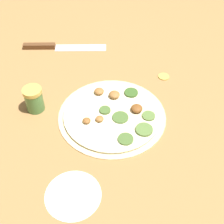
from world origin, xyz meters
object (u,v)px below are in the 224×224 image
knife (53,47)px  loose_cap (164,76)px  pizza (113,114)px  spice_jar (34,99)px

knife → loose_cap: (0.42, 0.02, -0.00)m
knife → loose_cap: size_ratio=7.66×
knife → loose_cap: bearing=-23.7°
pizza → knife: (-0.35, 0.21, 0.00)m
pizza → spice_jar: bearing=-161.2°
spice_jar → loose_cap: 0.42m
spice_jar → loose_cap: (0.29, 0.31, -0.04)m
pizza → loose_cap: pizza is taller
knife → spice_jar: (0.13, -0.28, 0.03)m
pizza → loose_cap: size_ratio=8.46×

